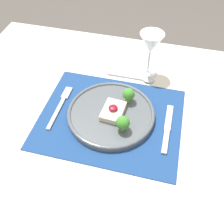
# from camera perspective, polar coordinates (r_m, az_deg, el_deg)

# --- Properties ---
(ground_plane) EXTENTS (8.00, 8.00, 0.00)m
(ground_plane) POSITION_cam_1_polar(r_m,az_deg,el_deg) (1.54, -0.21, -20.38)
(ground_plane) COLOR #4C4742
(dining_table) EXTENTS (1.21, 0.93, 0.78)m
(dining_table) POSITION_cam_1_polar(r_m,az_deg,el_deg) (0.94, -0.33, -5.65)
(dining_table) COLOR beige
(dining_table) RESTS_ON ground_plane
(placemat) EXTENTS (0.46, 0.37, 0.00)m
(placemat) POSITION_cam_1_polar(r_m,az_deg,el_deg) (0.85, -0.36, -1.33)
(placemat) COLOR navy
(placemat) RESTS_ON dining_table
(dinner_plate) EXTENTS (0.28, 0.28, 0.07)m
(dinner_plate) POSITION_cam_1_polar(r_m,az_deg,el_deg) (0.85, 0.18, -0.29)
(dinner_plate) COLOR #4C5156
(dinner_plate) RESTS_ON placemat
(fork) EXTENTS (0.02, 0.19, 0.01)m
(fork) POSITION_cam_1_polar(r_m,az_deg,el_deg) (0.90, -11.03, 1.71)
(fork) COLOR #B2B2B7
(fork) RESTS_ON placemat
(knife) EXTENTS (0.02, 0.19, 0.01)m
(knife) POSITION_cam_1_polar(r_m,az_deg,el_deg) (0.83, 11.86, -4.13)
(knife) COLOR #B2B2B7
(knife) RESTS_ON placemat
(spoon) EXTENTS (0.18, 0.04, 0.01)m
(spoon) POSITION_cam_1_polar(r_m,az_deg,el_deg) (0.99, 6.34, 7.24)
(spoon) COLOR #B2B2B7
(spoon) RESTS_ON dining_table
(wine_glass_near) EXTENTS (0.08, 0.08, 0.17)m
(wine_glass_near) POSITION_cam_1_polar(r_m,az_deg,el_deg) (0.95, 8.46, 14.14)
(wine_glass_near) COLOR white
(wine_glass_near) RESTS_ON dining_table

